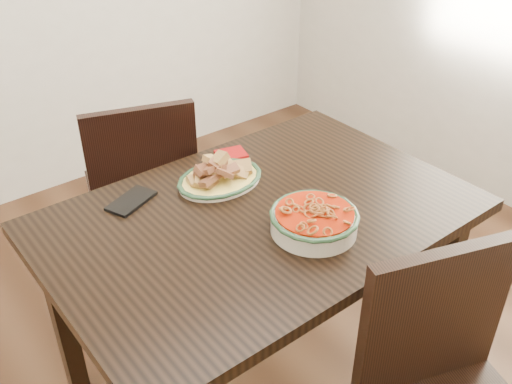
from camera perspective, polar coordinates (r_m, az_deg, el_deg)
floor at (r=2.29m, az=0.48°, el=-16.99°), size 3.50×3.50×0.00m
dining_table at (r=1.80m, az=0.40°, el=-4.29°), size 1.29×0.86×0.75m
chair_far at (r=2.39m, az=-11.29°, el=0.65°), size 0.53×0.53×0.89m
fish_plate at (r=1.87m, az=-3.66°, el=2.14°), size 0.29×0.23×0.11m
noodle_bowl at (r=1.65m, az=5.84°, el=-2.65°), size 0.26×0.26×0.08m
smartphone at (r=1.83m, az=-12.36°, el=-0.87°), size 0.18×0.14×0.01m
napkin at (r=2.05m, az=-2.50°, el=3.79°), size 0.12×0.11×0.01m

